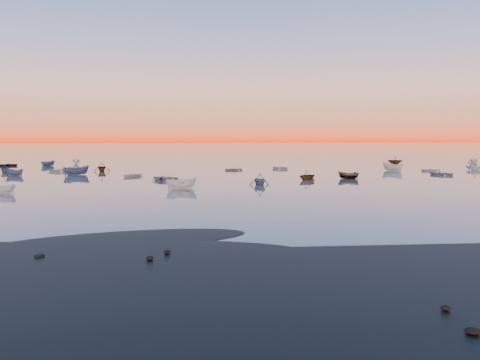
{
  "coord_description": "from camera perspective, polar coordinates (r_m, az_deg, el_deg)",
  "views": [
    {
      "loc": [
        -8.34,
        -29.14,
        6.44
      ],
      "look_at": [
        -3.51,
        28.0,
        1.02
      ],
      "focal_mm": 35.0,
      "sensor_mm": 36.0,
      "label": 1
    }
  ],
  "objects": [
    {
      "name": "boat_near_right",
      "position": [
        61.94,
        2.42,
        -0.57
      ],
      "size": [
        3.58,
        2.18,
        1.17
      ],
      "primitive_type": "imported",
      "rotation": [
        0.0,
        0.0,
        3.36
      ],
      "color": "#3D5375",
      "rests_on": "ground"
    },
    {
      "name": "ground",
      "position": [
        129.57,
        -1.14,
        2.55
      ],
      "size": [
        600.0,
        600.0,
        0.0
      ],
      "primitive_type": "plane",
      "color": "#6C605A",
      "rests_on": "ground"
    },
    {
      "name": "mud_lobes",
      "position": [
        30.04,
        11.49,
        -7.07
      ],
      "size": [
        140.0,
        6.0,
        0.07
      ],
      "primitive_type": null,
      "color": "black",
      "rests_on": "ground"
    },
    {
      "name": "boat_near_left",
      "position": [
        68.24,
        -8.85,
        -0.08
      ],
      "size": [
        4.44,
        4.67,
        1.14
      ],
      "primitive_type": "imported",
      "rotation": [
        0.0,
        0.0,
        0.84
      ],
      "color": "gray",
      "rests_on": "ground"
    },
    {
      "name": "boat_near_center",
      "position": [
        57.69,
        -7.14,
        -1.05
      ],
      "size": [
        2.33,
        4.04,
        1.31
      ],
      "primitive_type": "imported",
      "rotation": [
        0.0,
        0.0,
        1.77
      ],
      "color": "silver",
      "rests_on": "ground"
    },
    {
      "name": "moored_fleet",
      "position": [
        82.81,
        0.96,
        0.94
      ],
      "size": [
        124.0,
        58.0,
        1.2
      ],
      "primitive_type": null,
      "color": "silver",
      "rests_on": "ground"
    }
  ]
}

